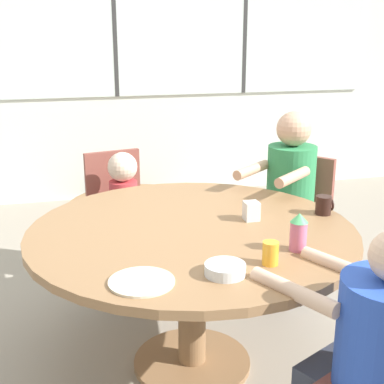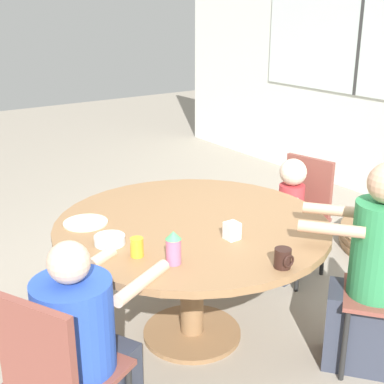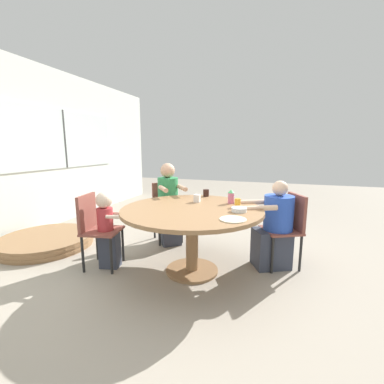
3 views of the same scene
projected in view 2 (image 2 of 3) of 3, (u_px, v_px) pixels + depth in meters
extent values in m
plane|color=gray|center=(192.00, 334.00, 3.30)|extent=(16.00, 16.00, 0.00)
cube|color=#333333|center=(359.00, 42.00, 5.38)|extent=(0.04, 0.01, 1.07)
cylinder|color=olive|center=(192.00, 225.00, 3.05)|extent=(1.57, 1.57, 0.04)
cylinder|color=olive|center=(192.00, 283.00, 3.18)|extent=(0.14, 0.14, 0.71)
cylinder|color=olive|center=(192.00, 332.00, 3.29)|extent=(0.60, 0.60, 0.03)
cube|color=brown|center=(72.00, 374.00, 2.27)|extent=(0.54, 0.54, 0.03)
cube|color=brown|center=(36.00, 352.00, 2.05)|extent=(0.36, 0.20, 0.42)
cylinder|color=black|center=(71.00, 381.00, 2.56)|extent=(0.03, 0.03, 0.43)
cube|color=brown|center=(382.00, 296.00, 2.87)|extent=(0.56, 0.56, 0.03)
cylinder|color=black|center=(344.00, 345.00, 2.83)|extent=(0.03, 0.03, 0.43)
cylinder|color=black|center=(346.00, 312.00, 3.14)|extent=(0.03, 0.03, 0.43)
cube|color=brown|center=(293.00, 220.00, 3.88)|extent=(0.47, 0.47, 0.03)
cube|color=brown|center=(309.00, 185.00, 3.92)|extent=(0.38, 0.11, 0.42)
cylinder|color=black|center=(298.00, 264.00, 3.73)|extent=(0.03, 0.03, 0.43)
cylinder|color=black|center=(259.00, 249.00, 3.95)|extent=(0.03, 0.03, 0.43)
cylinder|color=black|center=(323.00, 248.00, 3.96)|extent=(0.03, 0.03, 0.43)
cylinder|color=black|center=(285.00, 235.00, 4.18)|extent=(0.03, 0.03, 0.43)
cylinder|color=#284CB7|center=(74.00, 325.00, 2.23)|extent=(0.34, 0.34, 0.41)
sphere|color=#DBB293|center=(69.00, 262.00, 2.13)|extent=(0.18, 0.18, 0.18)
cylinder|color=#DBB293|center=(88.00, 267.00, 2.50)|extent=(0.22, 0.36, 0.06)
cylinder|color=#DBB293|center=(142.00, 282.00, 2.37)|extent=(0.22, 0.36, 0.06)
cube|color=#333847|center=(358.00, 328.00, 2.97)|extent=(0.45, 0.43, 0.46)
cylinder|color=#2D844C|center=(380.00, 250.00, 2.79)|extent=(0.30, 0.30, 0.52)
cylinder|color=tan|center=(331.00, 229.00, 2.68)|extent=(0.29, 0.25, 0.06)
cylinder|color=tan|center=(333.00, 210.00, 2.93)|extent=(0.29, 0.25, 0.06)
cube|color=#333847|center=(285.00, 250.00, 3.90)|extent=(0.20, 0.25, 0.46)
cylinder|color=#B23338|center=(291.00, 203.00, 3.80)|extent=(0.18, 0.18, 0.27)
sphere|color=beige|center=(293.00, 172.00, 3.72)|extent=(0.19, 0.19, 0.19)
cylinder|color=beige|center=(289.00, 204.00, 3.62)|extent=(0.08, 0.20, 0.04)
cylinder|color=beige|center=(269.00, 198.00, 3.73)|extent=(0.08, 0.20, 0.04)
cylinder|color=black|center=(283.00, 258.00, 2.51)|extent=(0.08, 0.08, 0.10)
torus|color=black|center=(289.00, 261.00, 2.47)|extent=(0.01, 0.07, 0.07)
cylinder|color=#CC668C|center=(174.00, 251.00, 2.54)|extent=(0.07, 0.07, 0.13)
cone|color=#4CB266|center=(173.00, 235.00, 2.51)|extent=(0.08, 0.08, 0.04)
cylinder|color=gold|center=(137.00, 247.00, 2.62)|extent=(0.07, 0.07, 0.10)
cube|color=silver|center=(232.00, 231.00, 2.81)|extent=(0.07, 0.07, 0.09)
cylinder|color=silver|center=(110.00, 240.00, 2.76)|extent=(0.16, 0.16, 0.04)
cylinder|color=beige|center=(86.00, 223.00, 3.02)|extent=(0.25, 0.25, 0.01)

